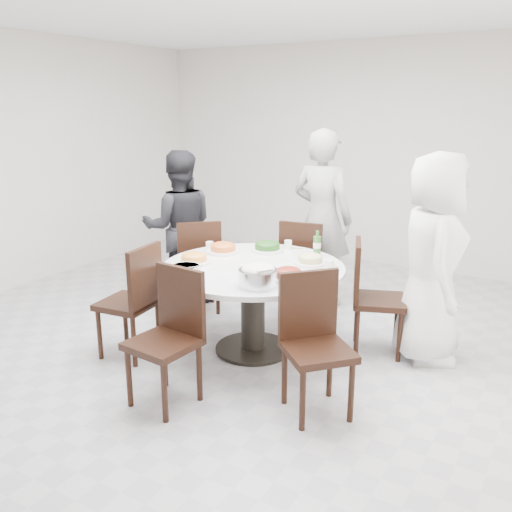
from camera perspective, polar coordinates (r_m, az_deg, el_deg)
The scene contains 23 objects.
floor at distance 4.88m, azimuth -1.58°, elevation -8.81°, with size 6.00×6.00×0.01m, color #A9A8AD.
wall_back at distance 7.18m, azimuth 11.47°, elevation 10.40°, with size 6.00×0.01×2.80m, color silver.
wall_left at distance 6.59m, azimuth -24.59°, elevation 8.87°, with size 0.01×6.00×2.80m, color silver.
dining_table at distance 4.54m, azimuth -0.32°, elevation -5.56°, with size 1.50×1.50×0.75m, color silver.
chair_ne at distance 4.60m, azimuth 12.82°, elevation -4.35°, with size 0.42×0.42×0.95m, color black.
chair_n at distance 5.41m, azimuth 5.20°, elevation -0.99°, with size 0.42×0.42×0.95m, color black.
chair_nw at distance 5.44m, azimuth -6.17°, elevation -0.93°, with size 0.42×0.42×0.95m, color black.
chair_sw at distance 4.56m, azimuth -13.38°, elevation -4.59°, with size 0.42×0.42×0.95m, color black.
chair_s at distance 3.77m, azimuth -9.79°, elevation -8.74°, with size 0.42×0.42×0.95m, color black.
chair_se at distance 3.63m, azimuth 6.55°, elevation -9.58°, with size 0.42×0.42×0.95m, color black.
diner_right at distance 4.50m, azimuth 18.09°, elevation -0.28°, with size 0.82×0.54×1.68m, color white.
diner_middle at distance 5.55m, azimuth 6.95°, elevation 3.92°, with size 0.66×0.43×1.80m, color black.
diner_left at distance 5.70m, azimuth -8.09°, elevation 3.04°, with size 0.77×0.60×1.58m, color black.
dish_greens at distance 4.84m, azimuth 1.20°, elevation 0.92°, with size 0.29×0.29×0.07m, color white.
dish_pale at distance 4.46m, azimuth 5.72°, elevation -0.46°, with size 0.26×0.26×0.07m, color white.
dish_orange at distance 4.80m, azimuth -3.49°, elevation 0.77°, with size 0.28×0.28×0.08m, color white.
dish_redbrown at distance 4.07m, azimuth 3.43°, elevation -2.05°, with size 0.26×0.26×0.07m, color white.
dish_tofu at distance 4.50m, azimuth -6.53°, elevation -0.35°, with size 0.27×0.27×0.07m, color white.
rice_bowl at distance 3.91m, azimuth 0.22°, elevation -2.30°, with size 0.29×0.29×0.12m, color silver.
soup_bowl at distance 4.21m, azimuth -7.41°, elevation -1.48°, with size 0.24×0.24×0.07m, color white.
beverage_bottle at distance 4.70m, azimuth 6.46°, elevation 1.31°, with size 0.06×0.06×0.22m, color #316C2B.
tea_cups at distance 4.90m, azimuth 3.52°, elevation 1.11°, with size 0.07×0.07×0.08m, color white.
chopsticks at distance 4.99m, azimuth 3.22°, elevation 0.98°, with size 0.24×0.04×0.01m, color tan, non-canonical shape.
Camera 1 is at (2.39, -3.74, 2.02)m, focal length 38.00 mm.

